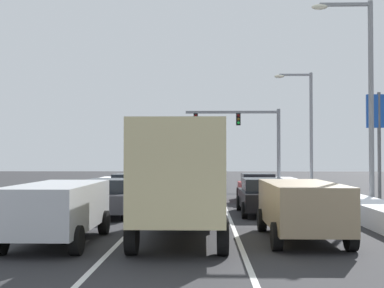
# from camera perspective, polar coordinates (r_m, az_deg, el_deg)

# --- Properties ---
(ground_plane) EXTENTS (120.00, 120.00, 0.00)m
(ground_plane) POSITION_cam_1_polar(r_m,az_deg,el_deg) (20.59, -0.59, -8.19)
(ground_plane) COLOR #28282B
(lane_stripe_between_right_lane_and_center_lane) EXTENTS (0.14, 36.64, 0.01)m
(lane_stripe_between_right_lane_and_center_lane) POSITION_cam_1_polar(r_m,az_deg,el_deg) (23.91, 3.81, -7.23)
(lane_stripe_between_right_lane_and_center_lane) COLOR silver
(lane_stripe_between_right_lane_and_center_lane) RESTS_ON ground
(lane_stripe_between_center_lane_and_left_lane) EXTENTS (0.14, 36.64, 0.01)m
(lane_stripe_between_center_lane_and_left_lane) POSITION_cam_1_polar(r_m,az_deg,el_deg) (24.01, -4.39, -7.20)
(lane_stripe_between_center_lane_and_left_lane) COLOR silver
(lane_stripe_between_center_lane_and_left_lane) RESTS_ON ground
(snow_bank_right_shoulder) EXTENTS (1.58, 36.64, 0.72)m
(snow_bank_right_shoulder) POSITION_cam_1_polar(r_m,az_deg,el_deg) (24.67, 16.27, -6.16)
(snow_bank_right_shoulder) COLOR white
(snow_bank_right_shoulder) RESTS_ON ground
(snow_bank_left_shoulder) EXTENTS (1.24, 36.64, 0.74)m
(snow_bank_left_shoulder) POSITION_cam_1_polar(r_m,az_deg,el_deg) (25.08, -16.60, -6.06)
(snow_bank_left_shoulder) COLOR white
(snow_bank_left_shoulder) RESTS_ON ground
(suv_tan_right_lane_nearest) EXTENTS (2.16, 4.90, 1.67)m
(suv_tan_right_lane_nearest) POSITION_cam_1_polar(r_m,az_deg,el_deg) (15.22, 12.17, -6.74)
(suv_tan_right_lane_nearest) COLOR #937F60
(suv_tan_right_lane_nearest) RESTS_ON ground
(sedan_black_right_lane_second) EXTENTS (2.00, 4.50, 1.51)m
(sedan_black_right_lane_second) POSITION_cam_1_polar(r_m,az_deg,el_deg) (21.62, 7.97, -5.82)
(sedan_black_right_lane_second) COLOR black
(sedan_black_right_lane_second) RESTS_ON ground
(sedan_red_right_lane_third) EXTENTS (2.00, 4.50, 1.51)m
(sedan_red_right_lane_third) POSITION_cam_1_polar(r_m,az_deg,el_deg) (27.63, 7.34, -4.85)
(sedan_red_right_lane_third) COLOR maroon
(sedan_red_right_lane_third) RESTS_ON ground
(box_truck_center_lane_nearest) EXTENTS (2.53, 7.20, 3.36)m
(box_truck_center_lane_nearest) POSITION_cam_1_polar(r_m,az_deg,el_deg) (15.00, -1.17, -3.46)
(box_truck_center_lane_nearest) COLOR slate
(box_truck_center_lane_nearest) RESTS_ON ground
(sedan_white_center_lane_second) EXTENTS (2.00, 4.50, 1.51)m
(sedan_white_center_lane_second) POSITION_cam_1_polar(r_m,az_deg,el_deg) (22.98, -0.10, -5.57)
(sedan_white_center_lane_second) COLOR silver
(sedan_white_center_lane_second) RESTS_ON ground
(sedan_maroon_center_lane_third) EXTENTS (2.00, 4.50, 1.51)m
(sedan_maroon_center_lane_third) POSITION_cam_1_polar(r_m,az_deg,el_deg) (28.52, 0.25, -4.75)
(sedan_maroon_center_lane_third) COLOR maroon
(sedan_maroon_center_lane_third) RESTS_ON ground
(suv_silver_left_lane_nearest) EXTENTS (2.16, 4.90, 1.67)m
(suv_silver_left_lane_nearest) POSITION_cam_1_polar(r_m,az_deg,el_deg) (14.81, -14.82, -6.87)
(suv_silver_left_lane_nearest) COLOR #B7BABF
(suv_silver_left_lane_nearest) RESTS_ON ground
(sedan_charcoal_left_lane_second) EXTENTS (2.00, 4.50, 1.51)m
(sedan_charcoal_left_lane_second) POSITION_cam_1_polar(r_m,az_deg,el_deg) (21.16, -9.26, -5.91)
(sedan_charcoal_left_lane_second) COLOR #38383D
(sedan_charcoal_left_lane_second) RESTS_ON ground
(sedan_navy_left_lane_third) EXTENTS (2.00, 4.50, 1.51)m
(sedan_navy_left_lane_third) POSITION_cam_1_polar(r_m,az_deg,el_deg) (27.08, -6.93, -4.92)
(sedan_navy_left_lane_third) COLOR navy
(sedan_navy_left_lane_third) RESTS_ON ground
(traffic_light_gantry) EXTENTS (7.54, 0.47, 6.20)m
(traffic_light_gantry) POSITION_cam_1_polar(r_m,az_deg,el_deg) (40.61, 6.46, 1.54)
(traffic_light_gantry) COLOR slate
(traffic_light_gantry) RESTS_ON ground
(street_lamp_right_near) EXTENTS (2.66, 0.36, 9.21)m
(street_lamp_right_near) POSITION_cam_1_polar(r_m,az_deg,el_deg) (23.34, 18.71, 6.06)
(street_lamp_right_near) COLOR gray
(street_lamp_right_near) RESTS_ON ground
(street_lamp_right_mid) EXTENTS (2.66, 0.36, 8.27)m
(street_lamp_right_mid) POSITION_cam_1_polar(r_m,az_deg,el_deg) (36.20, 12.70, 2.62)
(street_lamp_right_mid) COLOR gray
(street_lamp_right_mid) RESTS_ON ground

